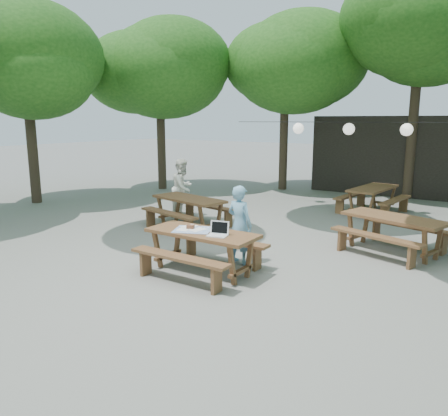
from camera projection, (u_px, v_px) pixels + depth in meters
ground at (252, 263)px, 8.26m from camera, size 80.00×80.00×0.00m
pavilion at (404, 154)px, 16.30m from camera, size 6.00×3.00×2.80m
main_picnic_table at (202, 251)px, 7.71m from camera, size 2.00×1.58×0.75m
picnic_table_nw at (189, 212)px, 11.00m from camera, size 2.19×1.94×0.75m
picnic_table_ne at (393, 234)px, 8.87m from camera, size 2.27×2.06×0.75m
picnic_table_far_e at (372, 200)px, 12.68m from camera, size 1.79×2.08×0.75m
woman at (240, 225)px, 8.16m from camera, size 0.59×0.43×1.49m
second_person at (183, 188)px, 12.20m from camera, size 0.68×0.84×1.61m
laptop at (218, 232)px, 7.36m from camera, size 0.38×0.33×0.24m
tabletop_clutter at (192, 229)px, 7.76m from camera, size 0.81×0.76×0.08m
paper_lanterns at (349, 129)px, 12.79m from camera, size 9.00×0.34×0.38m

